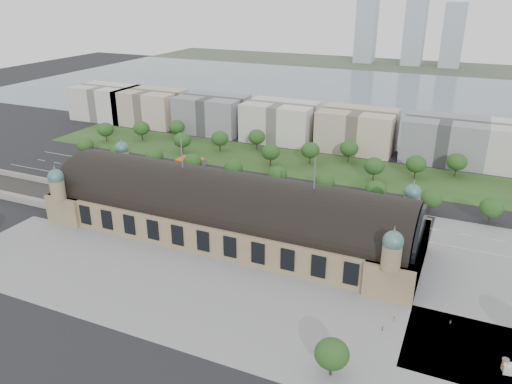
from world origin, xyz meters
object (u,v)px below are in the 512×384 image
at_px(traffic_car_6, 395,229).
at_px(parked_car_2, 155,191).
at_px(pedestrian_1, 382,329).
at_px(parked_car_0, 113,186).
at_px(parked_car_4, 148,193).
at_px(traffic_car_2, 171,184).
at_px(pedestrian_4, 321,351).
at_px(bus_east, 341,221).
at_px(pedestrian_2, 451,322).
at_px(traffic_car_4, 290,211).
at_px(parked_car_6, 164,195).
at_px(traffic_car_1, 129,175).
at_px(parked_car_5, 212,201).
at_px(bus_west, 273,203).
at_px(pedestrian_0, 394,319).
at_px(bus_mid, 306,213).
at_px(petrol_station, 195,161).
at_px(traffic_car_5, 371,210).
at_px(traffic_car_0, 98,172).
at_px(traffic_car_3, 218,186).
at_px(parked_car_1, 141,189).
at_px(advertising_column, 505,364).

height_order(traffic_car_6, parked_car_2, traffic_car_6).
bearing_deg(pedestrian_1, parked_car_0, 76.20).
bearing_deg(parked_car_4, traffic_car_2, 137.84).
bearing_deg(pedestrian_4, bus_east, -119.58).
height_order(traffic_car_6, pedestrian_2, pedestrian_2).
height_order(traffic_car_4, parked_car_6, traffic_car_4).
bearing_deg(parked_car_0, pedestrian_4, 28.88).
relative_size(parked_car_4, parked_car_6, 0.87).
distance_m(parked_car_0, parked_car_4, 20.89).
bearing_deg(traffic_car_1, parked_car_5, -107.55).
height_order(bus_west, pedestrian_0, bus_west).
height_order(parked_car_5, bus_mid, bus_mid).
bearing_deg(pedestrian_2, bus_mid, 21.90).
relative_size(traffic_car_6, pedestrian_2, 3.03).
xyz_separation_m(petrol_station, traffic_car_5, (101.88, -20.11, -2.13)).
bearing_deg(pedestrian_0, traffic_car_0, 147.03).
height_order(parked_car_6, bus_west, bus_west).
bearing_deg(traffic_car_4, traffic_car_3, -110.35).
bearing_deg(parked_car_2, traffic_car_2, 136.01).
xyz_separation_m(traffic_car_5, parked_car_5, (-69.26, -20.18, -0.17)).
distance_m(petrol_station, parked_car_5, 51.89).
relative_size(pedestrian_0, pedestrian_1, 1.14).
relative_size(traffic_car_2, parked_car_1, 1.20).
xyz_separation_m(petrol_station, traffic_car_0, (-42.19, -30.60, -2.19)).
distance_m(bus_east, pedestrian_1, 70.21).
xyz_separation_m(traffic_car_3, pedestrian_2, (114.01, -67.62, 0.07)).
relative_size(traffic_car_2, parked_car_5, 1.18).
height_order(traffic_car_4, bus_mid, bus_mid).
xyz_separation_m(parked_car_4, pedestrian_2, (140.72, -46.26, 0.18)).
xyz_separation_m(parked_car_2, parked_car_4, (-1.86, -2.96, -0.01)).
bearing_deg(parked_car_2, parked_car_5, 60.70).
distance_m(traffic_car_0, pedestrian_4, 175.15).
bearing_deg(bus_mid, pedestrian_4, -159.22).
xyz_separation_m(parked_car_1, parked_car_4, (6.44, -2.98, 0.04)).
relative_size(parked_car_4, pedestrian_0, 2.34).
distance_m(traffic_car_6, parked_car_1, 121.66).
relative_size(bus_west, advertising_column, 3.79).
bearing_deg(traffic_car_4, traffic_car_5, 112.60).
distance_m(traffic_car_0, pedestrian_2, 192.28).
relative_size(petrol_station, traffic_car_0, 3.13).
bearing_deg(traffic_car_1, bus_mid, -100.65).
relative_size(parked_car_1, bus_west, 0.35).
relative_size(bus_mid, bus_east, 1.11).
bearing_deg(pedestrian_0, bus_east, 107.37).
height_order(parked_car_4, pedestrian_1, pedestrian_1).
distance_m(parked_car_1, parked_car_5, 39.29).
bearing_deg(traffic_car_5, advertising_column, -148.40).
bearing_deg(bus_east, parked_car_1, 91.09).
xyz_separation_m(parked_car_6, pedestrian_0, (116.62, -52.88, 0.20)).
height_order(traffic_car_3, pedestrian_0, pedestrian_0).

